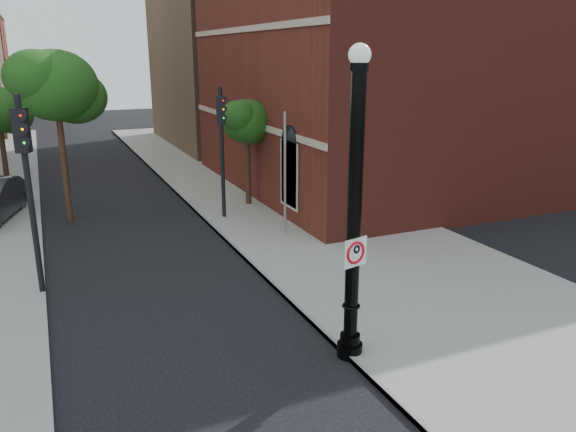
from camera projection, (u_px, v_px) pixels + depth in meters
name	position (u px, v px, depth m)	size (l,w,h in m)	color
ground	(249.00, 362.00, 12.29)	(120.00, 120.00, 0.00)	black
sidewalk_right	(303.00, 214.00, 23.38)	(8.00, 60.00, 0.12)	gray
curb_edge	(211.00, 225.00, 21.85)	(0.10, 60.00, 0.14)	gray
brick_wall_building	(445.00, 58.00, 29.03)	(22.30, 16.30, 12.50)	maroon
bg_building_tan_b	(310.00, 46.00, 42.88)	(22.00, 14.00, 14.00)	#836347
lamppost	(354.00, 223.00, 11.68)	(0.57, 0.57, 6.70)	black
no_parking_sign	(356.00, 252.00, 11.68)	(0.61, 0.17, 0.63)	white
traffic_signal_left	(26.00, 164.00, 14.65)	(0.44, 0.49, 5.51)	black
traffic_signal_right	(222.00, 132.00, 21.85)	(0.42, 0.46, 5.26)	black
utility_pole	(285.00, 177.00, 19.93)	(0.09, 0.09, 4.57)	#999999
street_tree_a	(57.00, 87.00, 21.12)	(3.70, 3.34, 6.67)	#342014
street_tree_c	(247.00, 123.00, 23.85)	(2.58, 2.33, 4.64)	#342014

